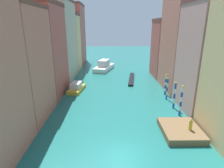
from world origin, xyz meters
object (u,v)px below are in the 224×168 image
object	(u,v)px
mooring_pole_2	(167,88)
motorboat_0	(76,88)
mooring_pole_1	(175,95)
mooring_pole_3	(166,84)
mooring_pole_0	(181,100)
person_on_dock	(191,125)
waterfront_dock	(181,130)
vaporetto_white	(104,66)
gondola_black	(131,79)

from	to	relation	value
mooring_pole_2	motorboat_0	size ratio (longest dim) A/B	0.68
mooring_pole_1	mooring_pole_3	distance (m)	6.03
mooring_pole_0	mooring_pole_3	world-z (taller)	mooring_pole_0
person_on_dock	mooring_pole_1	world-z (taller)	mooring_pole_1
mooring_pole_3	motorboat_0	xyz separation A→B (m)	(-16.81, 2.15, -1.36)
waterfront_dock	mooring_pole_3	size ratio (longest dim) A/B	1.32
motorboat_0	waterfront_dock	bearing A→B (deg)	-45.49
mooring_pole_0	person_on_dock	bearing A→B (deg)	-97.60
mooring_pole_3	vaporetto_white	xyz separation A→B (m)	(-11.89, 19.87, -0.94)
mooring_pole_1	mooring_pole_3	world-z (taller)	mooring_pole_1
mooring_pole_0	mooring_pole_2	xyz separation A→B (m)	(-0.06, 6.16, -0.34)
mooring_pole_3	gondola_black	bearing A→B (deg)	117.68
mooring_pole_1	mooring_pole_2	world-z (taller)	mooring_pole_1
mooring_pole_2	mooring_pole_0	bearing A→B (deg)	-89.40
vaporetto_white	mooring_pole_1	bearing A→B (deg)	-66.07
waterfront_dock	person_on_dock	size ratio (longest dim) A/B	3.59
mooring_pole_2	gondola_black	xyz separation A→B (m)	(-4.72, 12.10, -1.76)
person_on_dock	waterfront_dock	bearing A→B (deg)	150.63
waterfront_dock	person_on_dock	bearing A→B (deg)	-29.37
vaporetto_white	person_on_dock	bearing A→B (deg)	-71.97
mooring_pole_1	motorboat_0	distance (m)	18.39
person_on_dock	mooring_pole_1	bearing A→B (deg)	85.35
mooring_pole_0	mooring_pole_1	world-z (taller)	mooring_pole_0
waterfront_dock	mooring_pole_1	size ratio (longest dim) A/B	1.21
mooring_pole_2	mooring_pole_1	bearing A→B (deg)	-89.96
mooring_pole_3	mooring_pole_2	bearing A→B (deg)	-100.09
mooring_pole_3	gondola_black	world-z (taller)	mooring_pole_3
motorboat_0	mooring_pole_2	bearing A→B (deg)	-15.24
mooring_pole_3	person_on_dock	bearing A→B (deg)	-94.32
waterfront_dock	mooring_pole_0	bearing A→B (deg)	71.35
person_on_dock	gondola_black	xyz separation A→B (m)	(-4.11, 23.31, -1.21)
waterfront_dock	person_on_dock	world-z (taller)	person_on_dock
mooring_pole_3	mooring_pole_0	bearing A→B (deg)	-92.35
mooring_pole_1	vaporetto_white	distance (m)	28.33
mooring_pole_3	vaporetto_white	distance (m)	23.17
person_on_dock	mooring_pole_3	distance (m)	13.57
vaporetto_white	gondola_black	distance (m)	12.17
motorboat_0	mooring_pole_1	bearing A→B (deg)	-26.45
waterfront_dock	gondola_black	xyz separation A→B (m)	(-3.25, 22.82, -0.18)
person_on_dock	motorboat_0	world-z (taller)	person_on_dock
person_on_dock	mooring_pole_2	world-z (taller)	mooring_pole_2
mooring_pole_0	mooring_pole_2	distance (m)	6.17
gondola_black	motorboat_0	world-z (taller)	motorboat_0
waterfront_dock	mooring_pole_1	xyz separation A→B (m)	(1.48, 7.02, 1.79)
person_on_dock	mooring_pole_2	bearing A→B (deg)	86.89
waterfront_dock	gondola_black	bearing A→B (deg)	98.09
waterfront_dock	mooring_pole_2	size ratio (longest dim) A/B	1.34
mooring_pole_0	gondola_black	bearing A→B (deg)	104.69
mooring_pole_1	mooring_pole_2	xyz separation A→B (m)	(-0.00, 3.69, -0.21)
mooring_pole_1	mooring_pole_3	xyz separation A→B (m)	(0.41, 6.01, -0.17)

